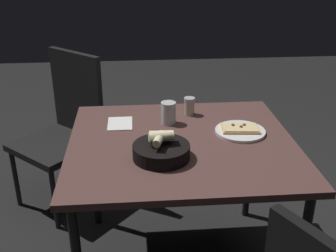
# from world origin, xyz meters

# --- Properties ---
(dining_table) EXTENTS (0.92, 1.02, 0.73)m
(dining_table) POSITION_xyz_m (0.00, 0.00, 0.66)
(dining_table) COLOR #523431
(dining_table) RESTS_ON ground
(pizza_plate) EXTENTS (0.24, 0.24, 0.04)m
(pizza_plate) POSITION_xyz_m (0.06, -0.28, 0.74)
(pizza_plate) COLOR white
(pizza_plate) RESTS_ON dining_table
(bread_basket) EXTENTS (0.24, 0.24, 0.12)m
(bread_basket) POSITION_xyz_m (-0.15, 0.10, 0.76)
(bread_basket) COLOR black
(bread_basket) RESTS_ON dining_table
(beer_glass) EXTENTS (0.07, 0.07, 0.11)m
(beer_glass) POSITION_xyz_m (0.20, 0.04, 0.77)
(beer_glass) COLOR silver
(beer_glass) RESTS_ON dining_table
(pepper_shaker) EXTENTS (0.06, 0.06, 0.09)m
(pepper_shaker) POSITION_xyz_m (0.30, -0.07, 0.77)
(pepper_shaker) COLOR #BFB299
(pepper_shaker) RESTS_ON dining_table
(napkin) EXTENTS (0.16, 0.12, 0.00)m
(napkin) POSITION_xyz_m (0.21, 0.28, 0.73)
(napkin) COLOR white
(napkin) RESTS_ON dining_table
(chair_far) EXTENTS (0.62, 0.62, 0.95)m
(chair_far) POSITION_xyz_m (0.70, 0.63, 0.52)
(chair_far) COLOR black
(chair_far) RESTS_ON ground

